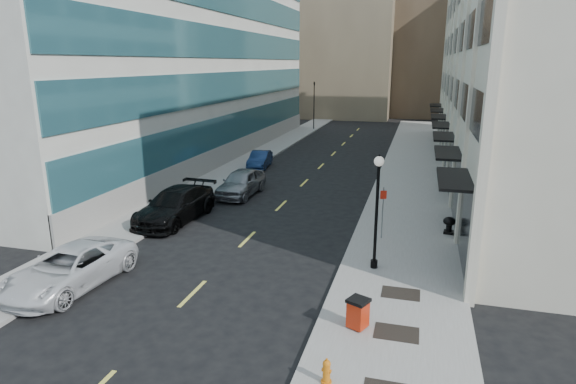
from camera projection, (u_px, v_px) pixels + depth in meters
The scene contains 22 objects.
ground at pixel (166, 320), 16.31m from camera, with size 160.00×160.00×0.00m, color black.
sidewalk_right at pixel (410, 189), 32.98m from camera, with size 5.00×80.00×0.15m, color gray.
sidewalk_left at pixel (221, 176), 36.58m from camera, with size 3.00×80.00×0.15m, color gray.
building_right at pixel (556, 55), 34.74m from camera, with size 15.30×46.50×18.25m.
building_left at pixel (150, 45), 42.94m from camera, with size 16.14×46.00×20.00m.
skyline_tan_near at pixel (351, 27), 76.99m from camera, with size 14.00×18.00×28.00m, color #817154.
skyline_brown at pixel (430, 7), 76.84m from camera, with size 12.00×16.00×34.00m, color brown.
skyline_tan_far at pixel (305, 48), 89.64m from camera, with size 12.00×14.00×22.00m, color #817154.
skyline_stone at pixel (498, 52), 70.51m from camera, with size 10.00×14.00×20.00m, color beige.
grate_mid at pixel (396, 333), 15.25m from camera, with size 1.40×1.00×0.01m, color black.
grate_far at pixel (401, 293), 17.86m from camera, with size 1.40×1.00×0.01m, color black.
road_centerline at pixel (294, 193), 32.13m from camera, with size 0.15×68.20×0.01m.
traffic_signal at pixel (314, 85), 60.91m from camera, with size 0.66×0.66×6.98m.
car_white_van at pixel (70, 268), 18.55m from camera, with size 2.58×5.60×1.56m, color silver.
car_black_pickup at pixel (175, 205), 26.35m from camera, with size 2.47×6.08×1.77m, color black.
car_silver_sedan at pixel (241, 183), 31.44m from camera, with size 2.02×5.02×1.71m, color gray.
car_blue_sedan at pixel (260, 159), 39.87m from camera, with size 1.43×4.11×1.35m, color #15284F.
fire_hydrant at pixel (326, 371), 12.80m from camera, with size 0.29×0.29×0.72m.
trash_bin at pixel (358, 312), 15.43m from camera, with size 0.82×0.82×1.01m.
lamppost at pixel (377, 202), 19.38m from camera, with size 0.40×0.40×4.84m.
sign_post at pixel (383, 206), 23.08m from camera, with size 0.29×0.12×2.57m.
urn_planter at pixel (449, 224), 24.00m from camera, with size 0.62×0.62×0.86m.
Camera 1 is at (7.89, -12.99, 8.44)m, focal length 30.00 mm.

